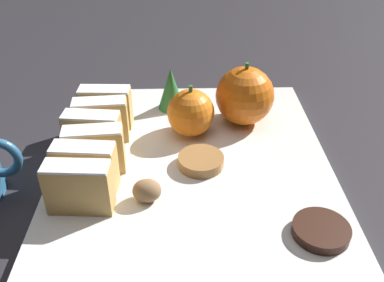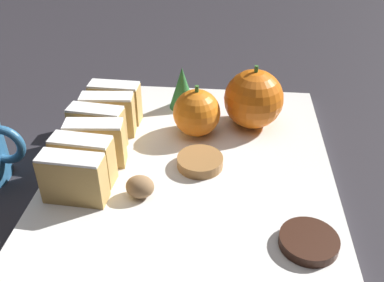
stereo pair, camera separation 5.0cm
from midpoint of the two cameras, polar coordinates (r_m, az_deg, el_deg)
ground_plane at (r=0.53m, az=2.73°, el=-3.87°), size 6.00×6.00×0.00m
serving_platter at (r=0.53m, az=2.75°, el=-3.35°), size 0.33×0.39×0.01m
stollen_slice_front at (r=0.46m, az=-12.56°, el=-5.01°), size 0.07×0.03×0.06m
stollen_slice_second at (r=0.49m, az=-11.44°, el=-2.56°), size 0.07×0.03×0.06m
stollen_slice_third at (r=0.51m, az=-10.00°, el=-0.39°), size 0.07×0.03×0.06m
stollen_slice_fourth at (r=0.54m, az=-9.91°, el=1.64°), size 0.07×0.03×0.06m
stollen_slice_fifth at (r=0.57m, az=-8.63°, el=3.42°), size 0.07×0.03×0.06m
stollen_slice_sixth at (r=0.59m, az=-7.79°, el=5.04°), size 0.07×0.03×0.06m
orange_near at (r=0.56m, az=3.44°, el=3.68°), size 0.06×0.06×0.07m
orange_far at (r=0.58m, az=10.70°, el=5.45°), size 0.08×0.08×0.09m
walnut at (r=0.46m, az=-3.87°, el=-6.22°), size 0.03×0.03×0.03m
chocolate_cookie at (r=0.44m, az=18.60°, el=-12.71°), size 0.06×0.06×0.01m
gingerbread_cookie at (r=0.51m, az=3.91°, el=-2.86°), size 0.06×0.06×0.01m
evergreen_sprig at (r=0.62m, az=1.03°, el=7.05°), size 0.04×0.04×0.06m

